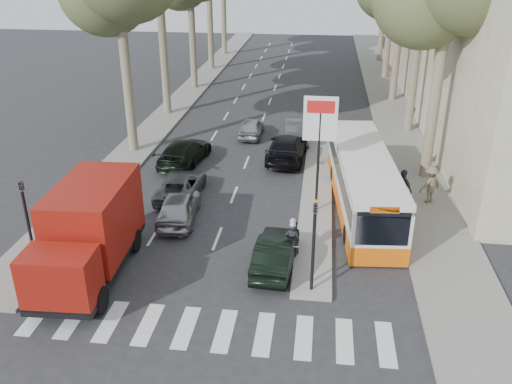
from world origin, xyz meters
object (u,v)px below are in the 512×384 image
(red_truck, at_px, (89,231))
(city_bus, at_px, (363,181))
(motorcycle, at_px, (292,240))
(dark_hatchback, at_px, (276,252))
(silver_hatchback, at_px, (179,207))

(red_truck, xyz_separation_m, city_bus, (10.47, 6.87, -0.36))
(city_bus, distance_m, motorcycle, 5.71)
(dark_hatchback, bearing_deg, red_truck, 14.21)
(silver_hatchback, height_order, dark_hatchback, silver_hatchback)
(silver_hatchback, xyz_separation_m, dark_hatchback, (4.75, -3.39, -0.02))
(city_bus, bearing_deg, motorcycle, -126.50)
(dark_hatchback, relative_size, motorcycle, 1.96)
(dark_hatchback, xyz_separation_m, red_truck, (-6.89, -1.27, 1.16))
(silver_hatchback, distance_m, dark_hatchback, 5.83)
(silver_hatchback, distance_m, motorcycle, 5.95)
(dark_hatchback, bearing_deg, motorcycle, -123.51)
(dark_hatchback, height_order, city_bus, city_bus)
(red_truck, distance_m, motorcycle, 7.83)
(silver_hatchback, bearing_deg, red_truck, 60.79)
(silver_hatchback, xyz_separation_m, city_bus, (8.33, 2.21, 0.78))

